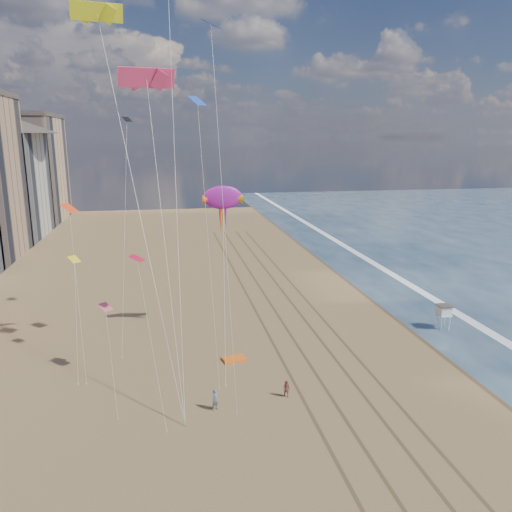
{
  "coord_description": "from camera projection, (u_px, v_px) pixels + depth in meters",
  "views": [
    {
      "loc": [
        -11.74,
        -22.08,
        21.15
      ],
      "look_at": [
        -2.98,
        26.0,
        9.5
      ],
      "focal_mm": 35.0,
      "sensor_mm": 36.0,
      "label": 1
    }
  ],
  "objects": [
    {
      "name": "wet_sand",
      "position": [
        393.0,
        293.0,
        69.68
      ],
      "size": [
        260.0,
        260.0,
        0.0
      ],
      "primitive_type": "plane",
      "color": "#42301E",
      "rests_on": "ground"
    },
    {
      "name": "foam",
      "position": [
        420.0,
        291.0,
        70.41
      ],
      "size": [
        260.0,
        260.0,
        0.0
      ],
      "primitive_type": "plane",
      "color": "white",
      "rests_on": "ground"
    },
    {
      "name": "tracks",
      "position": [
        297.0,
        326.0,
        57.24
      ],
      "size": [
        7.68,
        120.0,
        0.01
      ],
      "color": "brown",
      "rests_on": "ground"
    },
    {
      "name": "lifeguard_stand",
      "position": [
        444.0,
        311.0,
        56.02
      ],
      "size": [
        1.56,
        1.56,
        2.82
      ],
      "color": "white",
      "rests_on": "ground"
    },
    {
      "name": "grounded_kite",
      "position": [
        234.0,
        359.0,
        48.55
      ],
      "size": [
        2.41,
        1.79,
        0.25
      ],
      "primitive_type": "cube",
      "rotation": [
        0.0,
        0.0,
        0.2
      ],
      "color": "orange",
      "rests_on": "ground"
    },
    {
      "name": "show_kite",
      "position": [
        223.0,
        198.0,
        52.07
      ],
      "size": [
        4.31,
        6.67,
        18.77
      ],
      "color": "#9A1793",
      "rests_on": "ground"
    },
    {
      "name": "kite_flyer_a",
      "position": [
        215.0,
        399.0,
        39.54
      ],
      "size": [
        0.78,
        0.72,
        1.8
      ],
      "primitive_type": "imported",
      "rotation": [
        0.0,
        0.0,
        0.59
      ],
      "color": "slate",
      "rests_on": "ground"
    },
    {
      "name": "kite_flyer_b",
      "position": [
        287.0,
        389.0,
        41.48
      ],
      "size": [
        0.92,
        0.9,
        1.5
      ],
      "primitive_type": "imported",
      "rotation": [
        0.0,
        0.0,
        -0.7
      ],
      "color": "#974C4F",
      "rests_on": "ground"
    },
    {
      "name": "small_kites",
      "position": [
        138.0,
        166.0,
        44.1
      ],
      "size": [
        14.91,
        17.08,
        23.83
      ],
      "color": "#FF4115",
      "rests_on": "ground"
    }
  ]
}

